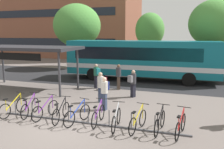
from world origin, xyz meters
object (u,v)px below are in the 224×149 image
object	(u,v)px
city_bus	(142,59)
street_tree_2	(214,23)
parked_bicycle_silver_6	(116,120)
parked_bicycle_black_8	(160,123)
parked_bicycle_red_9	(181,126)
commuter_grey_pack_5	(133,82)
commuter_maroon_pack_1	(101,85)
commuter_teal_pack_3	(96,74)
parked_bicycle_yellow_7	(138,121)
transit_shelter	(26,49)
street_tree_1	(77,26)
parked_bicycle_blue_4	(77,115)
street_tree_3	(150,30)
parked_bicycle_purple_1	(30,108)
parked_bicycle_black_3	(61,113)
parked_bicycle_yellow_0	(13,107)
parked_bicycle_purple_5	(98,115)
parked_bicycle_purple_2	(45,110)
commuter_navy_pack_0	(105,91)
commuter_olive_pack_2	(118,75)

from	to	relation	value
city_bus	street_tree_2	distance (m)	7.89
parked_bicycle_silver_6	parked_bicycle_black_8	world-z (taller)	same
parked_bicycle_red_9	commuter_grey_pack_5	size ratio (longest dim) A/B	1.04
commuter_maroon_pack_1	commuter_teal_pack_3	distance (m)	3.38
parked_bicycle_yellow_7	street_tree_2	world-z (taller)	street_tree_2
transit_shelter	street_tree_1	distance (m)	10.63
parked_bicycle_blue_4	street_tree_1	xyz separation A→B (m)	(-7.57, 14.96, 4.26)
street_tree_3	commuter_grey_pack_5	bearing A→B (deg)	-84.12
parked_bicycle_purple_1	parked_bicycle_black_8	xyz separation A→B (m)	(5.94, 0.07, 0.00)
parked_bicycle_red_9	commuter_maroon_pack_1	distance (m)	5.41
parked_bicycle_black_3	parked_bicycle_yellow_0	bearing A→B (deg)	86.35
parked_bicycle_silver_6	parked_bicycle_yellow_7	xyz separation A→B (m)	(0.86, 0.08, 0.00)
parked_bicycle_purple_5	parked_bicycle_red_9	xyz separation A→B (m)	(3.32, -0.08, 0.00)
parked_bicycle_blue_4	parked_bicycle_red_9	distance (m)	4.19
parked_bicycle_purple_2	parked_bicycle_blue_4	xyz separation A→B (m)	(1.66, -0.11, 0.00)
parked_bicycle_purple_2	parked_bicycle_purple_5	bearing A→B (deg)	-79.29
commuter_grey_pack_5	parked_bicycle_blue_4	bearing A→B (deg)	-165.83
commuter_teal_pack_3	transit_shelter	bearing A→B (deg)	56.50
parked_bicycle_silver_6	parked_bicycle_black_8	distance (m)	1.71
parked_bicycle_red_9	parked_bicycle_black_8	bearing A→B (deg)	92.60
parked_bicycle_purple_2	commuter_grey_pack_5	distance (m)	5.54
parked_bicycle_black_8	parked_bicycle_silver_6	bearing A→B (deg)	103.55
parked_bicycle_yellow_0	street_tree_1	bearing A→B (deg)	20.21
parked_bicycle_red_9	street_tree_3	distance (m)	19.41
commuter_maroon_pack_1	parked_bicycle_purple_1	bearing A→B (deg)	21.13
city_bus	parked_bicycle_black_8	bearing A→B (deg)	-76.35
parked_bicycle_purple_2	commuter_navy_pack_0	world-z (taller)	commuter_navy_pack_0
parked_bicycle_silver_6	street_tree_3	xyz separation A→B (m)	(-1.93, 18.67, 3.78)
parked_bicycle_purple_2	parked_bicycle_purple_5	world-z (taller)	same
parked_bicycle_yellow_7	commuter_maroon_pack_1	distance (m)	4.26
parked_bicycle_blue_4	commuter_maroon_pack_1	size ratio (longest dim) A/B	1.00
commuter_grey_pack_5	street_tree_3	size ratio (longest dim) A/B	0.27
parked_bicycle_purple_2	street_tree_3	bearing A→B (deg)	3.61
parked_bicycle_yellow_0	parked_bicycle_purple_5	size ratio (longest dim) A/B	1.00
parked_bicycle_yellow_7	commuter_teal_pack_3	xyz separation A→B (m)	(-4.31, 6.19, 0.60)
city_bus	parked_bicycle_yellow_0	bearing A→B (deg)	-113.23
commuter_olive_pack_2	commuter_maroon_pack_1	bearing A→B (deg)	-24.70
parked_bicycle_purple_2	parked_bicycle_blue_4	bearing A→B (deg)	-85.74
commuter_maroon_pack_1	street_tree_3	bearing A→B (deg)	-121.74
parked_bicycle_yellow_7	street_tree_3	xyz separation A→B (m)	(-2.79, 18.58, 3.78)
commuter_teal_pack_3	street_tree_2	bearing A→B (deg)	-97.11
parked_bicycle_yellow_0	parked_bicycle_black_8	size ratio (longest dim) A/B	1.00
commuter_olive_pack_2	street_tree_3	world-z (taller)	street_tree_3
parked_bicycle_yellow_0	parked_bicycle_silver_6	xyz separation A→B (m)	(5.00, 0.07, 0.00)
parked_bicycle_yellow_0	street_tree_1	world-z (taller)	street_tree_1
parked_bicycle_silver_6	commuter_maroon_pack_1	bearing A→B (deg)	24.26
commuter_teal_pack_3	street_tree_3	xyz separation A→B (m)	(1.52, 12.40, 3.18)
commuter_grey_pack_5	street_tree_2	world-z (taller)	street_tree_2
city_bus	parked_bicycle_purple_1	size ratio (longest dim) A/B	7.11
commuter_navy_pack_0	street_tree_1	bearing A→B (deg)	-146.77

